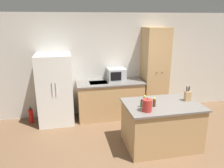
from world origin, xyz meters
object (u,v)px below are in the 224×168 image
Objects in this scene: spice_bottle_tall_dark at (154,102)px; spice_bottle_pale_salt at (142,104)px; microwave at (116,74)px; fire_extinguisher at (31,116)px; knife_block at (187,96)px; spice_bottle_green_herb at (148,102)px; pantry_cabinet at (155,72)px; spice_bottle_short_red at (147,104)px; kettle at (147,105)px; refrigerator at (55,89)px; spice_bottle_amber_oil at (145,100)px.

spice_bottle_pale_salt is at bearing 176.27° from spice_bottle_tall_dark.
microwave is 1.11× the size of fire_extinguisher.
knife_block is at bearing -56.49° from microwave.
fire_extinguisher is (-2.40, 1.53, -0.76)m from spice_bottle_green_herb.
spice_bottle_green_herb is (0.25, -1.61, -0.15)m from microwave.
spice_bottle_pale_salt is (-0.94, -1.66, -0.16)m from pantry_cabinet.
knife_block is 1.74× the size of spice_bottle_tall_dark.
spice_bottle_short_red is 0.23m from kettle.
knife_block reaches higher than spice_bottle_pale_salt.
spice_bottle_green_herb is at bearing -39.36° from refrigerator.
refrigerator is 2.56m from pantry_cabinet.
spice_bottle_tall_dark is at bearing -66.51° from spice_bottle_green_herb.
spice_bottle_tall_dark is 1.15× the size of spice_bottle_amber_oil.
knife_block is 1.00m from spice_bottle_pale_salt.
kettle is (-0.21, -0.18, 0.03)m from spice_bottle_tall_dark.
refrigerator reaches higher than kettle.
spice_bottle_short_red is (1.70, -1.57, 0.10)m from refrigerator.
spice_bottle_pale_salt is at bearing -169.02° from spice_bottle_short_red.
spice_bottle_green_herb is at bearing -32.43° from fire_extinguisher.
spice_bottle_short_red is at bearing -42.57° from refrigerator.
spice_bottle_green_herb is at bearing 113.49° from spice_bottle_tall_dark.
refrigerator is 2.26m from spice_bottle_pale_salt.
spice_bottle_tall_dark is (1.84, -1.60, 0.14)m from refrigerator.
spice_bottle_green_herb is 0.62× the size of spice_bottle_pale_salt.
knife_block is at bearing -87.98° from pantry_cabinet.
spice_bottle_amber_oil is 0.08m from spice_bottle_green_herb.
kettle is 3.03m from fire_extinguisher.
spice_bottle_short_red is at bearing 165.47° from spice_bottle_tall_dark.
knife_block reaches higher than spice_bottle_tall_dark.
microwave is 1.63m from spice_bottle_green_herb.
refrigerator is at bearing -6.15° from fire_extinguisher.
spice_bottle_green_herb is (0.05, -0.06, -0.03)m from spice_bottle_amber_oil.
kettle is (-0.91, -1.86, -0.12)m from pantry_cabinet.
microwave is 1.78m from spice_bottle_tall_dark.
microwave is (1.53, 0.15, 0.25)m from refrigerator.
spice_bottle_pale_salt is 0.61× the size of kettle.
microwave is 4.49× the size of spice_bottle_short_red.
spice_bottle_pale_salt is at bearing -119.38° from pantry_cabinet.
pantry_cabinet is at bearing 67.39° from spice_bottle_tall_dark.
fire_extinguisher is (-2.46, 1.67, -0.80)m from spice_bottle_tall_dark.
spice_bottle_green_herb is (0.07, 0.11, -0.00)m from spice_bottle_short_red.
spice_bottle_short_red is 0.41× the size of kettle.
refrigerator is 4.18× the size of fire_extinguisher.
fire_extinguisher is at bearing 148.02° from spice_bottle_amber_oil.
kettle is (-0.07, -0.21, 0.06)m from spice_bottle_short_red.
spice_bottle_amber_oil reaches higher than spice_bottle_pale_salt.
microwave is 2.98× the size of spice_bottle_amber_oil.
refrigerator is 2.23m from spice_bottle_amber_oil.
spice_bottle_tall_dark is 0.16m from spice_bottle_green_herb.
spice_bottle_tall_dark is (-0.70, -1.68, -0.15)m from pantry_cabinet.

